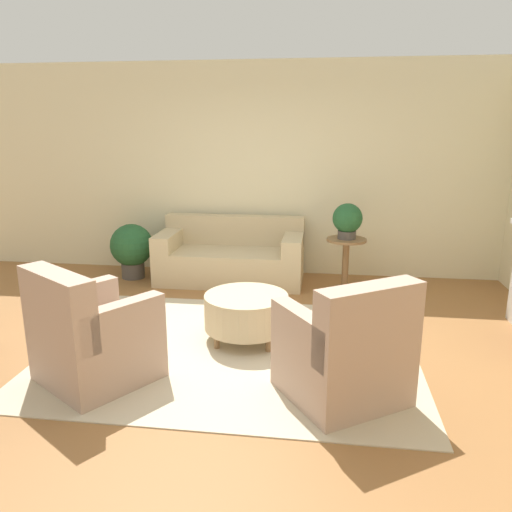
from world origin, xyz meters
name	(u,v)px	position (x,y,z in m)	size (l,w,h in m)	color
ground_plane	(232,350)	(0.00, 0.00, 0.00)	(16.00, 16.00, 0.00)	#996638
wall_back	(266,170)	(0.00, 2.62, 1.40)	(9.12, 0.12, 2.80)	beige
rug	(232,350)	(0.00, 0.00, 0.01)	(3.29, 2.54, 0.01)	beige
couch	(231,258)	(-0.39, 2.10, 0.31)	(1.87, 0.86, 0.82)	#C6B289
armchair_left	(90,338)	(-0.99, -0.70, 0.37)	(1.08, 1.08, 0.95)	tan
armchair_right	(346,354)	(0.99, -0.70, 0.37)	(1.08, 1.08, 0.95)	tan
ottoman_table	(246,311)	(0.10, 0.24, 0.29)	(0.79, 0.79, 0.44)	#C6B289
side_table	(346,256)	(1.08, 1.89, 0.44)	(0.48, 0.48, 0.65)	olive
potted_plant_on_side_table	(347,220)	(1.08, 1.89, 0.88)	(0.36, 0.36, 0.43)	#4C4742
potted_plant_floor	(132,248)	(-1.72, 2.03, 0.41)	(0.56, 0.56, 0.73)	#4C4742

